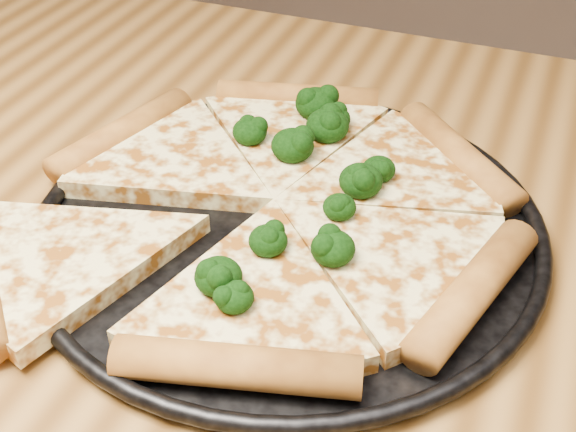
% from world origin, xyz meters
% --- Properties ---
extents(dining_table, '(1.20, 0.90, 0.75)m').
position_xyz_m(dining_table, '(0.00, 0.00, 0.66)').
color(dining_table, brown).
rests_on(dining_table, ground).
extents(pizza_pan, '(0.37, 0.37, 0.02)m').
position_xyz_m(pizza_pan, '(0.11, 0.08, 0.76)').
color(pizza_pan, black).
rests_on(pizza_pan, dining_table).
extents(pizza, '(0.39, 0.39, 0.03)m').
position_xyz_m(pizza, '(0.09, 0.09, 0.77)').
color(pizza, '#F0DD93').
rests_on(pizza, pizza_pan).
extents(broccoli_florets, '(0.14, 0.27, 0.03)m').
position_xyz_m(broccoli_florets, '(0.11, 0.13, 0.78)').
color(broccoli_florets, black).
rests_on(broccoli_florets, pizza).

